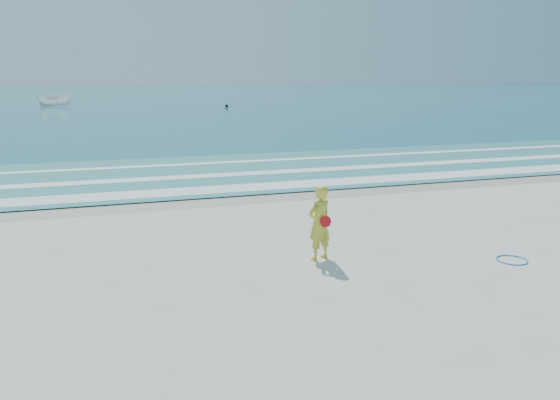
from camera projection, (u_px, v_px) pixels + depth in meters
name	position (u px, v px, depth m)	size (l,w,h in m)	color
ground	(313.00, 293.00, 11.00)	(400.00, 400.00, 0.00)	silver
wet_sand	(222.00, 198.00, 19.36)	(400.00, 2.40, 0.00)	#B2A893
ocean	(124.00, 95.00, 108.49)	(400.00, 190.00, 0.04)	#19727F
shallow	(199.00, 173.00, 23.99)	(400.00, 10.00, 0.01)	#59B7AD
foam_near	(215.00, 189.00, 20.56)	(400.00, 1.40, 0.01)	white
foam_mid	(202.00, 176.00, 23.25)	(400.00, 0.90, 0.01)	white
foam_far	(191.00, 164.00, 26.31)	(400.00, 0.60, 0.01)	white
hoop	(512.00, 260.00, 12.90)	(0.71, 0.71, 0.03)	blue
boat	(55.00, 100.00, 72.26)	(1.69, 4.50, 1.74)	white
buoy	(227.00, 106.00, 69.89)	(0.42, 0.42, 0.42)	black
woman	(319.00, 223.00, 12.80)	(0.77, 0.65, 1.79)	gold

